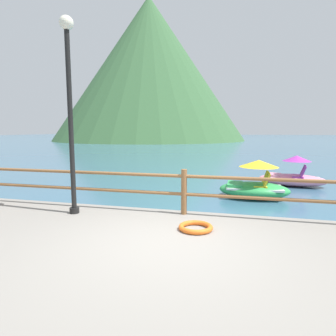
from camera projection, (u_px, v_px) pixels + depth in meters
The scene contains 7 objects.
ground_plane at pixel (232, 145), 43.12m from camera, with size 200.00×200.00×0.00m, color #38607A.
dock_railing at pixel (184, 187), 5.99m from camera, with size 23.92×0.12×0.95m.
lamp_post at pixel (70, 98), 5.83m from camera, with size 0.28×0.28×3.98m.
life_ring at pixel (196, 227), 5.11m from camera, with size 0.61×0.61×0.09m, color orange.
pedal_boat_0 at pixel (255, 185), 9.19m from camera, with size 2.19×1.29×1.22m.
pedal_boat_1 at pixel (292, 177), 11.19m from camera, with size 2.64×1.48×1.19m.
cliff_headland at pixel (156, 75), 61.97m from camera, with size 40.27×40.27×29.70m.
Camera 1 is at (1.09, -4.25, 2.15)m, focal length 30.84 mm.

